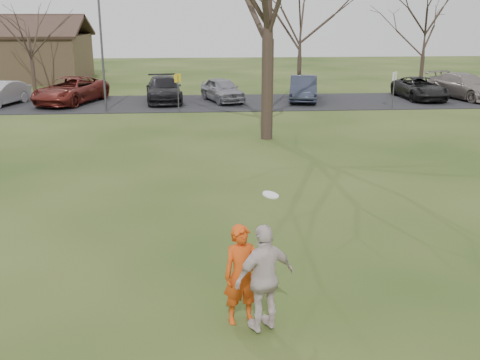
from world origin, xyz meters
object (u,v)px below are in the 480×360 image
car_1 (0,94)px  car_4 (222,90)px  player_defender (242,275)px  car_7 (464,86)px  car_6 (420,88)px  car_2 (71,90)px  car_5 (303,88)px  catching_play (265,278)px  car_3 (164,89)px  lamp_post (101,37)px

car_1 → car_4: size_ratio=1.01×
player_defender → car_7: size_ratio=0.34×
car_1 → car_6: size_ratio=0.87×
car_1 → car_2: car_2 is taller
car_4 → car_5: car_5 is taller
player_defender → car_1: (-12.14, 24.50, -0.18)m
car_2 → car_7: (24.24, 0.07, 0.00)m
catching_play → car_4: bearing=89.0°
car_7 → car_2: bearing=162.1°
car_2 → car_4: size_ratio=1.34×
car_3 → car_7: (18.76, -0.19, 0.03)m
car_1 → car_7: (28.16, 0.56, 0.08)m
car_3 → car_4: (3.55, -0.21, -0.03)m
car_3 → lamp_post: (-3.00, -3.09, 3.19)m
car_7 → lamp_post: lamp_post is taller
car_5 → catching_play: 25.88m
car_4 → car_1: bearing=164.0°
car_4 → player_defender: bearing=-110.2°
player_defender → car_7: 29.75m
car_3 → catching_play: 25.80m
car_3 → car_6: 15.92m
car_2 → car_6: (21.40, 0.09, -0.10)m
player_defender → car_2: size_ratio=0.33×
car_4 → car_7: size_ratio=0.78×
car_3 → catching_play: catching_play is taller
car_5 → player_defender: bearing=-92.2°
car_1 → car_7: bearing=19.2°
lamp_post → catching_play: bearing=-74.8°
car_1 → car_5: (17.91, 0.45, 0.06)m
player_defender → lamp_post: size_ratio=0.29×
car_5 → catching_play: catching_play is taller
car_1 → car_6: 25.32m
car_3 → car_5: (8.52, -0.31, 0.01)m
car_5 → lamp_post: size_ratio=0.73×
car_2 → car_5: bearing=18.9°
car_2 → lamp_post: 4.91m
car_3 → car_7: 18.76m
car_7 → catching_play: size_ratio=2.22×
car_2 → catching_play: 26.76m
car_3 → car_6: size_ratio=1.06×
player_defender → car_6: bearing=49.4°
car_5 → car_2: bearing=-169.4°
car_3 → catching_play: (3.10, -25.61, 0.23)m
car_6 → lamp_post: 19.42m
player_defender → car_1: bearing=103.5°
car_2 → lamp_post: lamp_post is taller
car_6 → catching_play: bearing=-118.8°
car_7 → lamp_post: (-21.77, -2.90, 3.16)m
car_1 → catching_play: 27.83m
car_6 → lamp_post: lamp_post is taller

